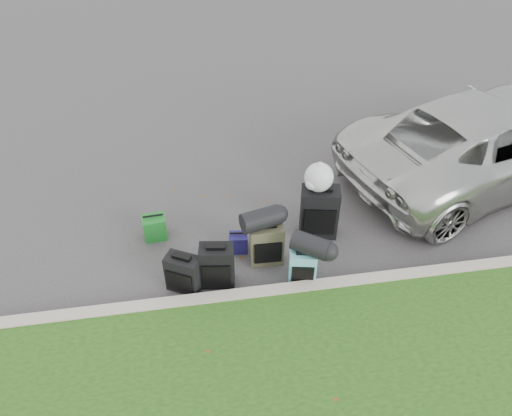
{
  "coord_description": "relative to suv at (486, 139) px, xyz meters",
  "views": [
    {
      "loc": [
        -0.96,
        -5.24,
        5.12
      ],
      "look_at": [
        -0.1,
        0.2,
        0.55
      ],
      "focal_mm": 35.0,
      "sensor_mm": 36.0,
      "label": 1
    }
  ],
  "objects": [
    {
      "name": "suitcase_olive",
      "position": [
        -3.98,
        -1.51,
        -0.38
      ],
      "size": [
        0.47,
        0.3,
        0.63
      ],
      "primitive_type": "cube",
      "rotation": [
        0.0,
        0.0,
        -0.03
      ],
      "color": "#373524",
      "rests_on": "ground"
    },
    {
      "name": "tote_green",
      "position": [
        -5.53,
        -0.78,
        -0.51
      ],
      "size": [
        0.34,
        0.28,
        0.37
      ],
      "primitive_type": "cube",
      "rotation": [
        0.0,
        0.0,
        0.08
      ],
      "color": "#186C21",
      "rests_on": "ground"
    },
    {
      "name": "trash_bag",
      "position": [
        -3.17,
        -1.04,
        0.32
      ],
      "size": [
        0.41,
        0.41,
        0.41
      ],
      "primitive_type": "sphere",
      "color": "silver",
      "rests_on": "suitcase_large_black_right"
    },
    {
      "name": "duffel_right",
      "position": [
        -3.49,
        -1.97,
        -0.05
      ],
      "size": [
        0.56,
        0.52,
        0.28
      ],
      "primitive_type": "cylinder",
      "rotation": [
        0.0,
        1.57,
        -0.64
      ],
      "color": "black",
      "rests_on": "suitcase_teal"
    },
    {
      "name": "suv",
      "position": [
        0.0,
        0.0,
        0.0
      ],
      "size": [
        5.49,
        3.72,
        1.4
      ],
      "primitive_type": "imported",
      "rotation": [
        0.0,
        0.0,
        1.88
      ],
      "color": "#B7B7B2",
      "rests_on": "ground"
    },
    {
      "name": "curb",
      "position": [
        -3.95,
        -2.2,
        -0.62
      ],
      "size": [
        120.0,
        0.18,
        0.15
      ],
      "primitive_type": "cube",
      "color": "#9E937F",
      "rests_on": "ground"
    },
    {
      "name": "tote_navy",
      "position": [
        -4.35,
        -1.25,
        -0.56
      ],
      "size": [
        0.29,
        0.24,
        0.29
      ],
      "primitive_type": "cube",
      "rotation": [
        0.0,
        0.0,
        -0.12
      ],
      "color": "navy",
      "rests_on": "ground"
    },
    {
      "name": "suitcase_large_black_left",
      "position": [
        -4.7,
        -1.83,
        -0.38
      ],
      "size": [
        0.48,
        0.33,
        0.64
      ],
      "primitive_type": "cube",
      "rotation": [
        0.0,
        0.0,
        -0.15
      ],
      "color": "black",
      "rests_on": "ground"
    },
    {
      "name": "duffel_left",
      "position": [
        -4.07,
        -1.51,
        0.08
      ],
      "size": [
        0.58,
        0.41,
        0.28
      ],
      "primitive_type": "cylinder",
      "rotation": [
        0.0,
        1.57,
        0.25
      ],
      "color": "black",
      "rests_on": "suitcase_olive"
    },
    {
      "name": "suitcase_small_black",
      "position": [
        -5.15,
        -1.86,
        -0.42
      ],
      "size": [
        0.51,
        0.43,
        0.56
      ],
      "primitive_type": "cube",
      "rotation": [
        0.0,
        0.0,
        -0.5
      ],
      "color": "black",
      "rests_on": "ground"
    },
    {
      "name": "suitcase_large_black_right",
      "position": [
        -3.12,
        -1.07,
        -0.29
      ],
      "size": [
        0.6,
        0.43,
        0.82
      ],
      "primitive_type": "cube",
      "rotation": [
        0.0,
        0.0,
        -0.2
      ],
      "color": "black",
      "rests_on": "ground"
    },
    {
      "name": "ground",
      "position": [
        -3.95,
        -1.2,
        -0.7
      ],
      "size": [
        120.0,
        120.0,
        0.0
      ],
      "primitive_type": "plane",
      "color": "#383535",
      "rests_on": "ground"
    },
    {
      "name": "suitcase_teal",
      "position": [
        -3.57,
        -1.97,
        -0.44
      ],
      "size": [
        0.39,
        0.28,
        0.51
      ],
      "primitive_type": "cube",
      "rotation": [
        0.0,
        0.0,
        -0.19
      ],
      "color": "teal",
      "rests_on": "ground"
    }
  ]
}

